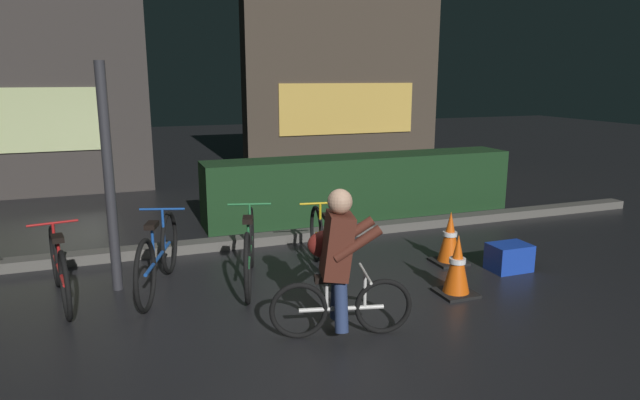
{
  "coord_description": "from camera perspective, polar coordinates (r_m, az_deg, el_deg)",
  "views": [
    {
      "loc": [
        -1.67,
        -4.49,
        2.11
      ],
      "look_at": [
        0.2,
        0.6,
        0.9
      ],
      "focal_mm": 31.31,
      "sensor_mm": 36.0,
      "label": 1
    }
  ],
  "objects": [
    {
      "name": "parked_bike_center_left",
      "position": [
        5.81,
        -16.2,
        -5.53
      ],
      "size": [
        0.58,
        1.63,
        0.78
      ],
      "rotation": [
        0.0,
        0.0,
        1.27
      ],
      "color": "black",
      "rests_on": "ground"
    },
    {
      "name": "parked_bike_center_right",
      "position": [
        5.81,
        -7.22,
        -5.09
      ],
      "size": [
        0.54,
        1.66,
        0.79
      ],
      "rotation": [
        0.0,
        0.0,
        1.31
      ],
      "color": "black",
      "rests_on": "ground"
    },
    {
      "name": "sidewalk_curb",
      "position": [
        7.2,
        -5.92,
        -4.04
      ],
      "size": [
        12.0,
        0.24,
        0.12
      ],
      "primitive_type": "cube",
      "color": "#56544F",
      "rests_on": "ground"
    },
    {
      "name": "parked_bike_right_mid",
      "position": [
        6.01,
        0.52,
        -4.55
      ],
      "size": [
        0.46,
        1.6,
        0.74
      ],
      "rotation": [
        0.0,
        0.0,
        1.42
      ],
      "color": "black",
      "rests_on": "ground"
    },
    {
      "name": "street_post",
      "position": [
        5.78,
        -20.76,
        1.94
      ],
      "size": [
        0.1,
        0.1,
        2.25
      ],
      "primitive_type": "cylinder",
      "color": "#2D2D33",
      "rests_on": "ground"
    },
    {
      "name": "storefront_right",
      "position": [
        12.66,
        2.42,
        13.7
      ],
      "size": [
        4.5,
        0.54,
        4.74
      ],
      "color": "#42382D",
      "rests_on": "ground"
    },
    {
      "name": "ground_plane",
      "position": [
        5.24,
        0.22,
        -11.19
      ],
      "size": [
        40.0,
        40.0,
        0.0
      ],
      "primitive_type": "plane",
      "color": "black"
    },
    {
      "name": "traffic_cone_near",
      "position": [
        5.64,
        13.84,
        -6.56
      ],
      "size": [
        0.36,
        0.36,
        0.61
      ],
      "color": "black",
      "rests_on": "ground"
    },
    {
      "name": "blue_crate",
      "position": [
        6.54,
        18.76,
        -5.56
      ],
      "size": [
        0.44,
        0.32,
        0.3
      ],
      "primitive_type": "cube",
      "rotation": [
        0.0,
        0.0,
        0.0
      ],
      "color": "#193DB7",
      "rests_on": "ground"
    },
    {
      "name": "traffic_cone_far",
      "position": [
        6.56,
        13.13,
        -3.84
      ],
      "size": [
        0.36,
        0.36,
        0.61
      ],
      "color": "black",
      "rests_on": "ground"
    },
    {
      "name": "parked_bike_left_mid",
      "position": [
        5.86,
        -25.09,
        -6.35
      ],
      "size": [
        0.46,
        1.56,
        0.73
      ],
      "rotation": [
        0.0,
        0.0,
        1.74
      ],
      "color": "black",
      "rests_on": "ground"
    },
    {
      "name": "hedge_row",
      "position": [
        8.51,
        4.3,
        1.42
      ],
      "size": [
        4.8,
        0.7,
        0.93
      ],
      "primitive_type": "cube",
      "color": "#19381C",
      "rests_on": "ground"
    },
    {
      "name": "cyclist",
      "position": [
        4.55,
        1.87,
        -6.44
      ],
      "size": [
        1.17,
        0.6,
        1.25
      ],
      "rotation": [
        0.0,
        0.0,
        -0.23
      ],
      "color": "black",
      "rests_on": "ground"
    }
  ]
}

